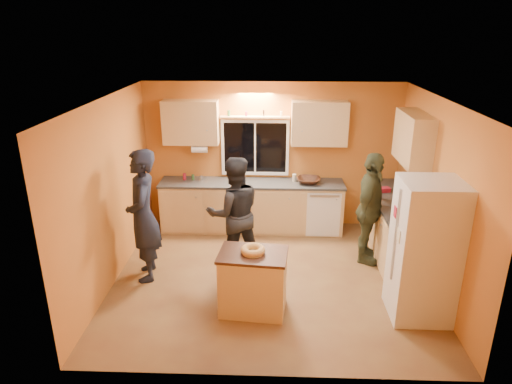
{
  "coord_description": "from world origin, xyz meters",
  "views": [
    {
      "loc": [
        0.01,
        -5.86,
        3.51
      ],
      "look_at": [
        -0.22,
        0.4,
        1.2
      ],
      "focal_mm": 32.0,
      "sensor_mm": 36.0,
      "label": 1
    }
  ],
  "objects_px": {
    "person_center": "(234,213)",
    "person_right": "(370,209)",
    "refrigerator": "(424,251)",
    "island": "(253,282)",
    "person_left": "(143,216)"
  },
  "relations": [
    {
      "from": "refrigerator",
      "to": "island",
      "type": "bearing_deg",
      "value": -179.87
    },
    {
      "from": "refrigerator",
      "to": "person_left",
      "type": "distance_m",
      "value": 3.78
    },
    {
      "from": "refrigerator",
      "to": "island",
      "type": "relative_size",
      "value": 1.98
    },
    {
      "from": "island",
      "to": "refrigerator",
      "type": "bearing_deg",
      "value": 6.0
    },
    {
      "from": "refrigerator",
      "to": "person_left",
      "type": "bearing_deg",
      "value": 167.9
    },
    {
      "from": "refrigerator",
      "to": "person_right",
      "type": "xyz_separation_m",
      "value": [
        -0.39,
        1.4,
        -0.02
      ]
    },
    {
      "from": "person_center",
      "to": "person_left",
      "type": "bearing_deg",
      "value": 0.13
    },
    {
      "from": "person_center",
      "to": "person_right",
      "type": "xyz_separation_m",
      "value": [
        2.05,
        0.23,
        0.01
      ]
    },
    {
      "from": "person_center",
      "to": "refrigerator",
      "type": "bearing_deg",
      "value": 138.05
    },
    {
      "from": "person_left",
      "to": "person_right",
      "type": "xyz_separation_m",
      "value": [
        3.31,
        0.61,
        -0.09
      ]
    },
    {
      "from": "person_right",
      "to": "island",
      "type": "bearing_deg",
      "value": 152.24
    },
    {
      "from": "island",
      "to": "person_center",
      "type": "relative_size",
      "value": 0.52
    },
    {
      "from": "person_left",
      "to": "person_center",
      "type": "distance_m",
      "value": 1.32
    },
    {
      "from": "person_center",
      "to": "person_right",
      "type": "relative_size",
      "value": 0.99
    },
    {
      "from": "refrigerator",
      "to": "person_center",
      "type": "xyz_separation_m",
      "value": [
        -2.44,
        1.17,
        -0.03
      ]
    }
  ]
}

